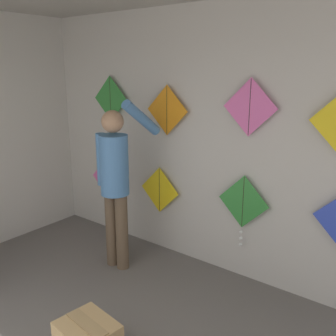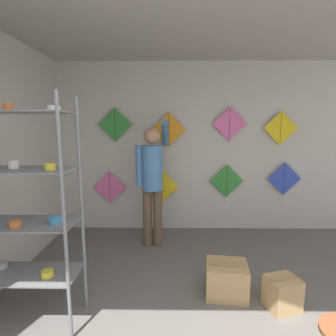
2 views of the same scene
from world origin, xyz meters
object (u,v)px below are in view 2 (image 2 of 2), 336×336
shopkeeper (152,176)px  cardboard_box (226,279)px  shelf_rack (17,201)px  kite_3 (284,181)px  kite_6 (230,124)px  kite_1 (162,186)px  kite_5 (169,130)px  kite_4 (115,125)px  kite_2 (227,183)px  cardboard_box_spare (282,293)px  kite_0 (110,187)px  kite_7 (281,128)px

shopkeeper → cardboard_box: 1.71m
cardboard_box → shelf_rack: bearing=-167.9°
kite_3 → kite_6: (-0.95, 0.00, 0.95)m
kite_1 → shopkeeper: bearing=-101.8°
kite_3 → kite_5: kite_5 is taller
kite_4 → kite_6: kite_6 is taller
kite_2 → kite_1: bearing=179.9°
shelf_rack → kite_3: 3.89m
cardboard_box_spare → kite_0: 2.97m
kite_1 → kite_4: size_ratio=1.00×
kite_0 → kite_2: (1.98, -0.00, 0.07)m
kite_1 → kite_3: size_ratio=0.73×
kite_0 → kite_5: size_ratio=1.00×
kite_7 → cardboard_box_spare: bearing=-109.3°
kite_2 → kite_5: bearing=179.9°
kite_3 → kite_6: kite_6 is taller
kite_0 → kite_2: 1.98m
shelf_rack → kite_7: (3.09, 2.18, 0.60)m
cardboard_box_spare → kite_3: kite_3 is taller
kite_2 → kite_7: (0.85, 0.00, 0.92)m
kite_5 → kite_6: bearing=0.0°
kite_7 → cardboard_box: bearing=-123.9°
shopkeeper → kite_4: size_ratio=3.37×
shelf_rack → kite_3: size_ratio=2.66×
cardboard_box_spare → kite_5: 2.76m
shelf_rack → kite_4: bearing=79.9°
shelf_rack → kite_5: size_ratio=3.65×
cardboard_box_spare → kite_1: bearing=121.9°
cardboard_box_spare → kite_7: kite_7 is taller
cardboard_box_spare → kite_6: (-0.14, 1.98, 1.65)m
kite_4 → kite_5: 0.89m
shopkeeper → kite_7: kite_7 is taller
kite_2 → kite_6: bearing=4.0°
shopkeeper → kite_0: bearing=139.8°
cardboard_box_spare → kite_4: 3.26m
cardboard_box → kite_4: (-1.51, 1.78, 1.62)m
cardboard_box → kite_1: size_ratio=0.84×
cardboard_box_spare → cardboard_box: bearing=157.4°
kite_2 → kite_7: kite_7 is taller
shopkeeper → cardboard_box: size_ratio=4.03×
kite_5 → kite_7: bearing=0.0°
kite_2 → kite_4: bearing=180.0°
kite_0 → kite_7: kite_7 is taller
kite_0 → kite_6: (1.99, 0.00, 1.06)m
kite_7 → kite_2: bearing=-179.9°
shopkeeper → kite_2: bearing=23.5°
kite_1 → kite_4: bearing=180.0°
kite_3 → kite_7: kite_7 is taller
kite_5 → kite_1: bearing=180.0°
cardboard_box → kite_1: bearing=112.5°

